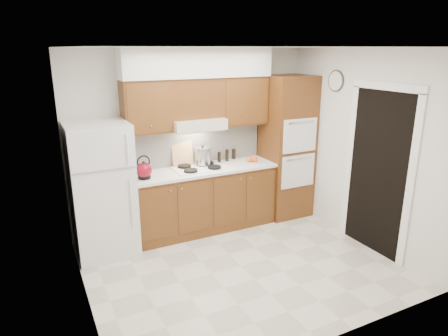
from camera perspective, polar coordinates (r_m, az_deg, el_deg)
name	(u,v)px	position (r m, az deg, el deg)	size (l,w,h in m)	color
floor	(241,266)	(5.09, 2.46, -13.81)	(3.60, 3.60, 0.00)	beige
ceiling	(244,47)	(4.38, 2.90, 16.88)	(3.60, 3.60, 0.00)	white
wall_back	(193,140)	(5.88, -4.49, 4.06)	(3.60, 0.02, 2.60)	silver
wall_left	(77,189)	(4.05, -20.22, -2.89)	(0.02, 3.00, 2.60)	silver
wall_right	(360,148)	(5.65, 18.84, 2.66)	(0.02, 3.00, 2.60)	silver
fridge	(102,190)	(5.31, -17.06, -3.02)	(0.75, 0.72, 1.72)	white
base_cabinets	(203,200)	(5.88, -2.96, -4.60)	(2.11, 0.60, 0.90)	brown
countertop	(203,170)	(5.71, -2.99, -0.24)	(2.13, 0.62, 0.04)	white
backsplash	(195,145)	(5.90, -4.19, 3.30)	(2.11, 0.03, 0.56)	white
oven_cabinet	(286,147)	(6.33, 8.86, 2.96)	(0.70, 0.65, 2.20)	brown
upper_cab_left	(146,107)	(5.40, -11.06, 8.60)	(0.63, 0.33, 0.70)	brown
upper_cab_right	(241,100)	(5.94, 2.48, 9.61)	(0.73, 0.33, 0.70)	brown
range_hood	(197,124)	(5.61, -3.92, 6.32)	(0.75, 0.45, 0.15)	silver
upper_cab_over_hood	(195,98)	(5.62, -4.23, 9.93)	(0.75, 0.33, 0.55)	brown
soffit	(198,63)	(5.59, -3.79, 14.79)	(2.13, 0.36, 0.40)	silver
cooktop	(199,168)	(5.70, -3.54, -0.01)	(0.74, 0.50, 0.01)	white
doorway	(377,173)	(5.47, 21.08, -0.73)	(0.02, 0.90, 2.10)	black
wall_clock	(336,81)	(5.90, 15.70, 11.90)	(0.30, 0.30, 0.02)	#3F3833
kettle	(144,170)	(5.32, -11.36, -0.33)	(0.21, 0.21, 0.21)	maroon
cutting_board	(182,152)	(5.81, -5.98, 2.23)	(0.31, 0.02, 0.41)	tan
stock_pot	(203,156)	(5.80, -3.06, 1.76)	(0.23, 0.23, 0.24)	#BCBCC1
condiment_a	(227,155)	(6.05, 0.43, 1.83)	(0.05, 0.05, 0.18)	black
condiment_b	(219,157)	(5.99, -0.70, 1.58)	(0.05, 0.05, 0.16)	black
condiment_c	(234,154)	(6.18, 1.41, 2.03)	(0.05, 0.05, 0.16)	black
orange_near	(255,159)	(6.02, 4.41, 1.23)	(0.08, 0.08, 0.08)	#DE5A0B
orange_far	(249,159)	(6.01, 3.66, 1.23)	(0.09, 0.09, 0.09)	orange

